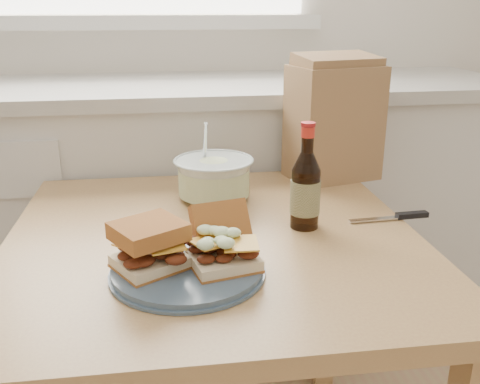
{
  "coord_description": "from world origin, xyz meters",
  "views": [
    {
      "loc": [
        0.05,
        -0.09,
        1.17
      ],
      "look_at": [
        0.21,
        0.98,
        0.8
      ],
      "focal_mm": 40.0,
      "sensor_mm": 36.0,
      "label": 1
    }
  ],
  "objects": [
    {
      "name": "dining_table",
      "position": [
        0.15,
        0.95,
        0.61
      ],
      "size": [
        0.88,
        0.88,
        0.72
      ],
      "rotation": [
        0.0,
        0.0,
        -0.02
      ],
      "color": "tan",
      "rests_on": "ground"
    },
    {
      "name": "sandwich_left",
      "position": [
        0.02,
        0.78,
        0.78
      ],
      "size": [
        0.15,
        0.15,
        0.08
      ],
      "rotation": [
        0.0,
        0.0,
        0.53
      ],
      "color": "beige",
      "rests_on": "plate"
    },
    {
      "name": "knife",
      "position": [
        0.58,
        0.97,
        0.72
      ],
      "size": [
        0.19,
        0.03,
        0.01
      ],
      "rotation": [
        0.0,
        0.0,
        0.05
      ],
      "color": "silver",
      "rests_on": "dining_table"
    },
    {
      "name": "paper_bag",
      "position": [
        0.52,
        1.3,
        0.87
      ],
      "size": [
        0.27,
        0.2,
        0.31
      ],
      "primitive_type": "cube",
      "rotation": [
        0.0,
        0.0,
        0.24
      ],
      "color": "#8F6345",
      "rests_on": "dining_table"
    },
    {
      "name": "coleslaw_bowl",
      "position": [
        0.18,
        1.17,
        0.77
      ],
      "size": [
        0.2,
        0.2,
        0.2
      ],
      "color": "silver",
      "rests_on": "dining_table"
    },
    {
      "name": "cabinet_run",
      "position": [
        -0.0,
        1.7,
        0.47
      ],
      "size": [
        2.5,
        0.64,
        0.94
      ],
      "color": "silver",
      "rests_on": "ground"
    },
    {
      "name": "beer_bottle",
      "position": [
        0.35,
        0.96,
        0.81
      ],
      "size": [
        0.06,
        0.06,
        0.23
      ],
      "rotation": [
        0.0,
        0.0,
        0.41
      ],
      "color": "black",
      "rests_on": "dining_table"
    },
    {
      "name": "plate",
      "position": [
        0.09,
        0.78,
        0.73
      ],
      "size": [
        0.27,
        0.27,
        0.02
      ],
      "primitive_type": "cylinder",
      "color": "#43586D",
      "rests_on": "dining_table"
    },
    {
      "name": "sandwich_right",
      "position": [
        0.15,
        0.79,
        0.77
      ],
      "size": [
        0.13,
        0.18,
        0.1
      ],
      "rotation": [
        0.0,
        0.0,
        0.22
      ],
      "color": "beige",
      "rests_on": "plate"
    }
  ]
}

